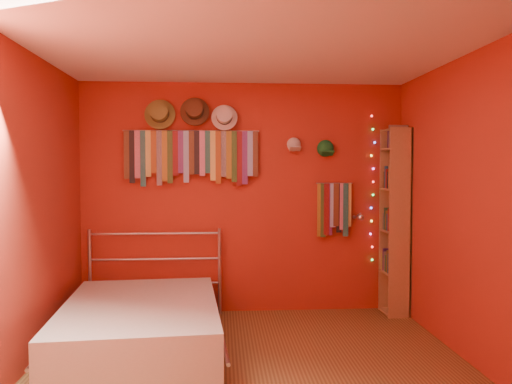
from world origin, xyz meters
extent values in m
plane|color=brown|center=(0.00, 0.00, 0.00)|extent=(3.50, 3.50, 0.00)
cube|color=maroon|center=(0.00, 1.75, 1.25)|extent=(3.50, 0.02, 2.50)
cube|color=maroon|center=(1.75, 0.00, 1.25)|extent=(0.02, 3.50, 2.50)
cube|color=maroon|center=(-1.75, 0.00, 1.25)|extent=(0.02, 3.50, 2.50)
cube|color=white|center=(0.00, 0.00, 2.50)|extent=(3.50, 3.50, 0.02)
cylinder|color=#A8A8AD|center=(-0.56, 1.70, 1.98)|extent=(1.45, 0.01, 0.01)
cube|color=#482C18|center=(-1.25, 1.69, 1.72)|extent=(0.06, 0.01, 0.51)
cube|color=black|center=(-1.19, 1.68, 1.70)|extent=(0.06, 0.01, 0.56)
cube|color=#A55270|center=(-1.13, 1.68, 1.72)|extent=(0.06, 0.01, 0.51)
cube|color=#1B5B5F|center=(-1.07, 1.69, 1.68)|extent=(0.06, 0.01, 0.60)
cube|color=#CECF52|center=(-1.02, 1.68, 1.73)|extent=(0.06, 0.01, 0.49)
cube|color=brown|center=(-0.96, 1.68, 1.75)|extent=(0.06, 0.01, 0.45)
cube|color=#141356|center=(-0.90, 1.69, 1.68)|extent=(0.06, 0.01, 0.58)
cube|color=#98631B|center=(-0.85, 1.68, 1.71)|extent=(0.06, 0.01, 0.54)
cube|color=#284A1D|center=(-0.79, 1.68, 1.70)|extent=(0.06, 0.01, 0.56)
cube|color=maroon|center=(-0.73, 1.69, 1.74)|extent=(0.06, 0.01, 0.48)
cube|color=#461A6B|center=(-0.67, 1.68, 1.75)|extent=(0.06, 0.01, 0.45)
cube|color=#6F8DC5|center=(-0.62, 1.68, 1.70)|extent=(0.06, 0.01, 0.55)
cube|color=#4A2F18|center=(-0.56, 1.69, 1.74)|extent=(0.06, 0.01, 0.47)
cube|color=black|center=(-0.50, 1.68, 1.74)|extent=(0.06, 0.01, 0.46)
cube|color=#BD5E89|center=(-0.45, 1.68, 1.73)|extent=(0.06, 0.01, 0.48)
cube|color=#1A5C51|center=(-0.39, 1.69, 1.75)|extent=(0.06, 0.01, 0.45)
cube|color=#CBCE52|center=(-0.33, 1.68, 1.71)|extent=(0.06, 0.01, 0.53)
cube|color=brown|center=(-0.28, 1.68, 1.69)|extent=(0.06, 0.01, 0.57)
cube|color=#121950|center=(-0.22, 1.69, 1.73)|extent=(0.06, 0.01, 0.49)
cube|color=brown|center=(-0.16, 1.68, 1.72)|extent=(0.06, 0.01, 0.51)
cube|color=#284D1F|center=(-0.10, 1.68, 1.70)|extent=(0.06, 0.01, 0.55)
cube|color=maroon|center=(-0.05, 1.69, 1.68)|extent=(0.06, 0.01, 0.59)
cube|color=#501A6A|center=(0.01, 1.68, 1.69)|extent=(0.06, 0.01, 0.57)
cube|color=#748FCF|center=(0.07, 1.68, 1.73)|extent=(0.06, 0.01, 0.48)
cube|color=#522C1B|center=(0.12, 1.69, 1.73)|extent=(0.06, 0.01, 0.49)
cylinder|color=#A8A8AD|center=(0.99, 1.70, 1.41)|extent=(0.40, 0.01, 0.01)
cube|color=olive|center=(0.83, 1.69, 1.12)|extent=(0.06, 0.01, 0.58)
cube|color=#29471C|center=(0.87, 1.68, 1.12)|extent=(0.06, 0.01, 0.59)
cube|color=#5F120E|center=(0.90, 1.68, 1.13)|extent=(0.06, 0.01, 0.56)
cube|color=#4C1863|center=(0.94, 1.69, 1.13)|extent=(0.06, 0.01, 0.57)
cube|color=#7DA1DE|center=(0.98, 1.68, 1.17)|extent=(0.06, 0.01, 0.48)
cube|color=#482718|center=(1.01, 1.68, 1.18)|extent=(0.06, 0.01, 0.47)
cube|color=black|center=(1.05, 1.69, 1.14)|extent=(0.06, 0.01, 0.54)
cube|color=#B0587F|center=(1.08, 1.68, 1.16)|extent=(0.06, 0.01, 0.51)
cube|color=#195952|center=(1.12, 1.68, 1.12)|extent=(0.06, 0.01, 0.58)
cube|color=gold|center=(1.15, 1.69, 1.17)|extent=(0.06, 0.01, 0.48)
cylinder|color=olive|center=(-0.89, 1.69, 2.15)|extent=(0.33, 0.08, 0.32)
cylinder|color=olive|center=(-0.89, 1.63, 2.16)|extent=(0.19, 0.16, 0.21)
cylinder|color=#332314|center=(-0.89, 1.66, 2.15)|extent=(0.20, 0.07, 0.20)
cylinder|color=#4B2E1B|center=(-0.52, 1.69, 2.18)|extent=(0.31, 0.08, 0.31)
cylinder|color=#4B2E1B|center=(-0.52, 1.64, 2.19)|extent=(0.18, 0.15, 0.20)
cylinder|color=black|center=(-0.52, 1.66, 2.19)|extent=(0.19, 0.06, 0.19)
cylinder|color=beige|center=(-0.21, 1.69, 2.12)|extent=(0.28, 0.07, 0.28)
cylinder|color=beige|center=(-0.21, 1.64, 2.13)|extent=(0.16, 0.14, 0.18)
cylinder|color=black|center=(-0.21, 1.67, 2.12)|extent=(0.17, 0.06, 0.17)
ellipsoid|color=beige|center=(0.54, 1.70, 1.83)|extent=(0.17, 0.12, 0.17)
cube|color=beige|center=(0.54, 1.60, 1.78)|extent=(0.12, 0.09, 0.05)
ellipsoid|color=#186D2B|center=(0.89, 1.70, 1.79)|extent=(0.18, 0.14, 0.18)
cube|color=#186D2B|center=(0.89, 1.59, 1.74)|extent=(0.13, 0.10, 0.05)
sphere|color=#FF3333|center=(1.41, 1.71, 2.15)|extent=(0.02, 0.02, 0.02)
sphere|color=#33FF4C|center=(1.42, 1.71, 2.01)|extent=(0.02, 0.02, 0.02)
sphere|color=#4C66FF|center=(1.44, 1.71, 1.86)|extent=(0.02, 0.02, 0.02)
sphere|color=yellow|center=(1.41, 1.71, 1.72)|extent=(0.02, 0.02, 0.02)
sphere|color=#FF4CCC|center=(1.43, 1.71, 1.57)|extent=(0.02, 0.02, 0.02)
sphere|color=#FF3333|center=(1.43, 1.71, 1.43)|extent=(0.02, 0.02, 0.02)
sphere|color=#33FF4C|center=(1.43, 1.71, 1.28)|extent=(0.02, 0.02, 0.02)
sphere|color=#4C66FF|center=(1.41, 1.71, 1.14)|extent=(0.02, 0.02, 0.02)
sphere|color=yellow|center=(1.42, 1.71, 0.99)|extent=(0.02, 0.02, 0.02)
sphere|color=#FF4CCC|center=(1.41, 1.71, 0.85)|extent=(0.02, 0.02, 0.02)
sphere|color=#FF3333|center=(1.43, 1.71, 0.70)|extent=(0.02, 0.02, 0.02)
sphere|color=#33FF4C|center=(1.43, 1.71, 0.56)|extent=(0.02, 0.02, 0.02)
cylinder|color=#A8A8AD|center=(1.23, 1.73, 1.04)|extent=(0.03, 0.03, 0.03)
cylinder|color=#A8A8AD|center=(1.23, 1.61, 1.07)|extent=(0.01, 0.25, 0.08)
sphere|color=white|center=(1.23, 1.49, 1.06)|extent=(0.07, 0.07, 0.07)
cube|color=olive|center=(1.62, 1.37, 1.00)|extent=(0.24, 0.02, 2.00)
cube|color=olive|center=(1.62, 1.69, 1.00)|extent=(0.24, 0.02, 2.00)
cube|color=olive|center=(1.74, 1.53, 1.00)|extent=(0.02, 0.34, 2.00)
cube|color=olive|center=(1.62, 1.53, 0.02)|extent=(0.24, 0.32, 0.02)
cube|color=olive|center=(1.62, 1.53, 0.45)|extent=(0.24, 0.32, 0.02)
cube|color=olive|center=(1.62, 1.53, 0.90)|extent=(0.24, 0.32, 0.02)
cube|color=olive|center=(1.62, 1.53, 1.35)|extent=(0.24, 0.32, 0.02)
cube|color=olive|center=(1.62, 1.53, 1.78)|extent=(0.24, 0.32, 0.02)
cube|color=olive|center=(1.62, 1.53, 1.98)|extent=(0.24, 0.32, 0.02)
cylinder|color=#A8A8AD|center=(-1.64, 1.65, 0.47)|extent=(0.04, 0.04, 0.93)
cylinder|color=#A8A8AD|center=(-0.26, 1.65, 0.47)|extent=(0.04, 0.04, 0.93)
cylinder|color=#A8A8AD|center=(-0.95, 1.65, 0.34)|extent=(1.37, 0.02, 0.02)
cylinder|color=#A8A8AD|center=(-0.95, 1.65, 0.61)|extent=(1.37, 0.02, 0.02)
cylinder|color=#A8A8AD|center=(-0.95, 1.65, 0.88)|extent=(1.37, 0.02, 0.02)
cube|color=#BBB8A8|center=(-0.95, 0.67, 0.22)|extent=(1.44, 1.95, 0.37)
cylinder|color=#A8A8AD|center=(-1.64, 0.67, 0.20)|extent=(0.17, 1.86, 0.03)
cylinder|color=#A8A8AD|center=(-0.26, 0.67, 0.20)|extent=(0.17, 1.86, 0.03)
camera|label=1|loc=(-0.24, -3.69, 1.57)|focal=35.00mm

